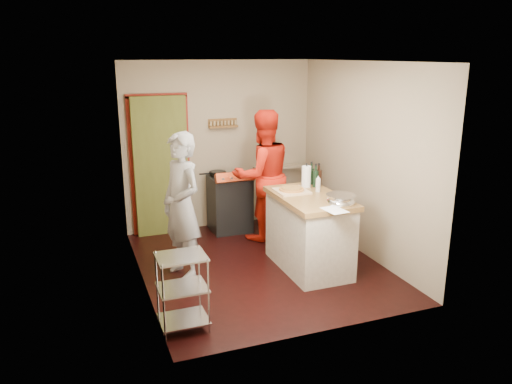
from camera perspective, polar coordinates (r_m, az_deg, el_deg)
floor at (r=6.65m, az=0.40°, el=-8.31°), size 3.50×3.50×0.00m
back_wall at (r=7.77m, az=-8.75°, el=3.81°), size 3.00×0.44×2.60m
left_wall at (r=5.88m, az=-13.36°, el=1.47°), size 0.04×3.50×2.60m
right_wall at (r=6.90m, az=12.15°, el=3.60°), size 0.04×3.50×2.60m
ceiling at (r=6.08m, az=0.45°, el=14.81°), size 3.00×3.50×0.02m
stove at (r=7.77m, az=-3.02°, el=-1.22°), size 0.60×0.63×1.00m
wire_shelving at (r=5.09m, az=-8.41°, el=-10.86°), size 0.48×0.40×0.80m
island at (r=6.41m, az=6.11°, el=-4.40°), size 0.76×1.44×1.28m
person_stripe at (r=6.13m, az=-8.48°, el=-1.58°), size 0.63×0.76×1.80m
person_red at (r=7.31m, az=0.77°, el=1.89°), size 0.99×0.80×1.93m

